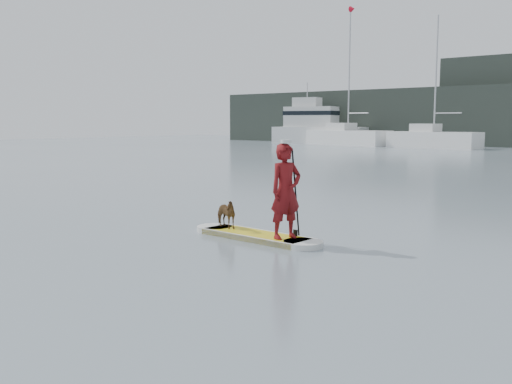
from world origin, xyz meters
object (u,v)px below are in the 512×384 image
Objects in this scene: sailboat_c at (433,139)px; paddleboard at (256,236)px; sailboat_b at (347,136)px; motor_yacht_b at (316,126)px; dog at (225,213)px; paddler at (286,191)px.

paddleboard is at bearing -67.83° from sailboat_c.
sailboat_c is at bearing 6.21° from sailboat_b.
sailboat_b is 1.31× the size of motor_yacht_b.
paddleboard is 1.01m from dog.
paddler is at bearing -77.48° from dog.
sailboat_c reaches higher than dog.
sailboat_b reaches higher than paddleboard.
sailboat_c is (-14.65, 42.32, -0.19)m from paddler.
sailboat_c is 15.07m from motor_yacht_b.
sailboat_c is (-12.92, 42.28, 0.45)m from dog.
sailboat_c is at bearing 109.53° from paddleboard.
dog is (-0.93, 0.02, 0.38)m from paddleboard.
paddler is 0.16× the size of sailboat_c.
sailboat_b is (-24.25, 43.06, -0.10)m from paddler.
sailboat_b reaches higher than dog.
paddler is at bearing -68.17° from motor_yacht_b.
paddler reaches higher than paddleboard.
dog is 0.05× the size of sailboat_b.
dog reaches higher than paddleboard.
sailboat_c is 1.12× the size of motor_yacht_b.
sailboat_b reaches higher than sailboat_c.
sailboat_b is 5.60m from motor_yacht_b.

